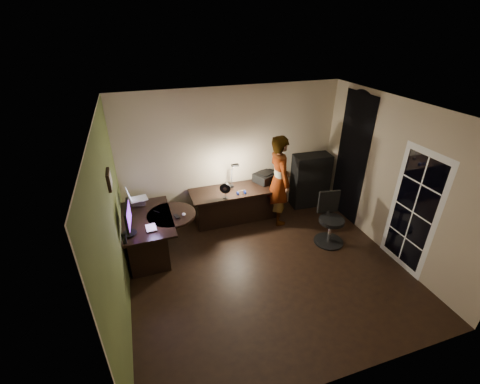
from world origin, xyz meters
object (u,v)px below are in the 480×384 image
object	(u,v)px
monitor	(128,224)
office_chair	(332,220)
person	(279,180)
cabinet	(310,180)
desk_right	(239,205)
desk_left	(150,237)

from	to	relation	value
monitor	office_chair	distance (m)	3.56
office_chair	person	bearing A→B (deg)	129.69
cabinet	person	size ratio (longest dim) A/B	0.64
desk_right	cabinet	distance (m)	1.75
desk_right	monitor	xyz separation A→B (m)	(-2.12, -0.99, 0.62)
desk_left	cabinet	bearing A→B (deg)	10.75
desk_right	cabinet	world-z (taller)	cabinet
desk_right	cabinet	size ratio (longest dim) A/B	1.64
desk_right	cabinet	bearing A→B (deg)	4.85
cabinet	person	distance (m)	1.09
office_chair	person	world-z (taller)	person
desk_left	office_chair	bearing A→B (deg)	-12.86
desk_left	monitor	world-z (taller)	monitor
monitor	cabinet	bearing A→B (deg)	20.56
desk_left	monitor	distance (m)	0.77
cabinet	desk_left	bearing A→B (deg)	-164.57
office_chair	desk_left	bearing A→B (deg)	176.15
cabinet	office_chair	world-z (taller)	cabinet
desk_right	desk_left	bearing A→B (deg)	-162.48
cabinet	office_chair	xyz separation A→B (m)	(-0.33, -1.42, -0.11)
desk_right	office_chair	size ratio (longest dim) A/B	1.99
cabinet	person	world-z (taller)	person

